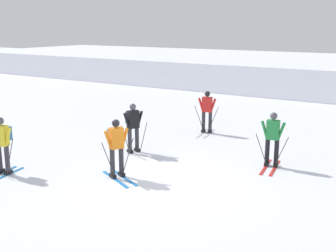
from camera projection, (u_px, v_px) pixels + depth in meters
name	position (u px, v px, depth m)	size (l,w,h in m)	color
ground_plane	(160.00, 182.00, 12.25)	(120.00, 120.00, 0.00)	white
far_snow_ridge	(325.00, 81.00, 27.02)	(80.00, 6.07, 1.83)	white
skier_red	(207.00, 111.00, 17.62)	(0.99, 1.64, 1.71)	silver
skier_yellow	(2.00, 143.00, 12.75)	(0.99, 1.64, 1.71)	#237AC6
skier_black	(133.00, 125.00, 14.91)	(1.62, 0.98, 1.71)	silver
skier_orange	(116.00, 145.00, 12.47)	(1.60, 1.03, 1.71)	#237AC6
skier_green	(272.00, 138.00, 13.41)	(0.99, 1.64, 1.71)	red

